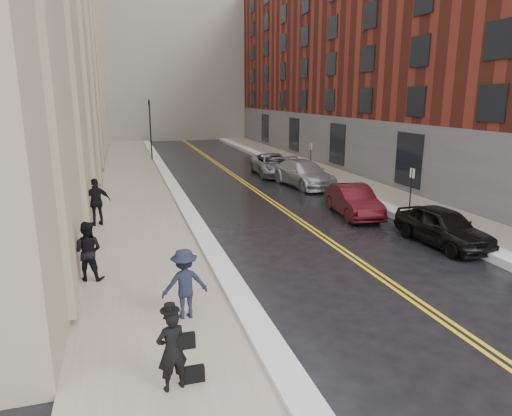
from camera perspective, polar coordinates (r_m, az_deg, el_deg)
ground at (r=12.56m, az=9.21°, el=-12.37°), size 160.00×160.00×0.00m
sidewalk_left at (r=26.68m, az=-14.90°, el=1.64°), size 4.00×64.00×0.15m
sidewalk_right at (r=30.13m, az=11.70°, el=3.19°), size 3.00×64.00×0.15m
lane_stripe_a at (r=27.69m, az=-0.53°, el=2.40°), size 0.12×64.00×0.01m
lane_stripe_b at (r=27.76m, az=-0.05°, el=2.42°), size 0.12×64.00×0.01m
snow_ridge_left at (r=26.81m, az=-9.99°, el=2.08°), size 0.70×60.80×0.26m
snow_ridge_right at (r=29.30m, az=8.50°, el=3.17°), size 0.85×60.80×0.30m
building_right at (r=40.19m, az=18.77°, el=18.16°), size 14.00×50.00×18.00m
traffic_signal at (r=40.26m, az=-13.08°, el=10.07°), size 0.18×0.15×5.20m
parking_sign_near at (r=22.63m, az=18.82°, el=2.54°), size 0.06×0.35×2.23m
parking_sign_far at (r=33.03m, az=6.86°, el=6.55°), size 0.06×0.35×2.23m
car_black at (r=18.60m, az=22.32°, el=-2.13°), size 1.90×4.31×1.44m
car_maroon at (r=21.91m, az=12.08°, el=0.91°), size 2.06×4.51×1.43m
car_silver_near at (r=28.61m, az=5.99°, el=4.30°), size 2.89×5.71×1.59m
car_silver_far at (r=32.45m, az=2.20°, el=5.43°), size 2.88×5.59×1.51m
pedestrian_main at (r=8.94m, az=-10.49°, el=-17.09°), size 0.67×0.53×1.60m
pedestrian_a at (r=14.43m, az=-20.30°, el=-5.04°), size 1.05×0.93×1.80m
pedestrian_b at (r=11.48m, az=-8.90°, el=-9.30°), size 1.19×0.74×1.77m
pedestrian_c at (r=20.35m, az=-19.29°, el=0.72°), size 1.27×0.82×2.01m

